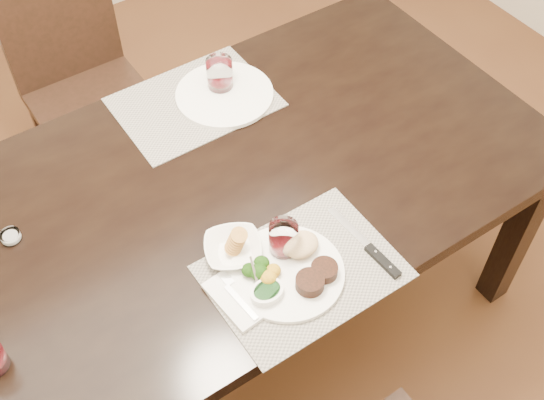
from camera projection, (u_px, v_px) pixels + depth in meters
ground_plane at (219, 330)px, 2.41m from camera, size 4.50×4.50×0.00m
dining_table at (205, 213)px, 1.90m from camera, size 2.00×1.00×0.75m
chair_far at (80, 77)px, 2.52m from camera, size 0.42×0.42×0.90m
placemat_near at (303, 271)px, 1.68m from camera, size 0.46×0.34×0.00m
placemat_far at (195, 102)px, 2.06m from camera, size 0.46×0.34×0.00m
dinner_plate at (292, 268)px, 1.66m from camera, size 0.28×0.28×0.05m
napkin_fork at (237, 298)px, 1.62m from camera, size 0.11×0.17×0.02m
steak_knife at (375, 253)px, 1.70m from camera, size 0.03×0.26×0.01m
cracker_bowl at (233, 249)px, 1.69m from camera, size 0.19×0.19×0.06m
sauce_ramekin at (267, 293)px, 1.61m from camera, size 0.08×0.13×0.07m
wine_glass_near at (283, 241)px, 1.68m from camera, size 0.07×0.07×0.10m
far_plate at (225, 94)px, 2.07m from camera, size 0.30×0.30×0.01m
wine_glass_far at (220, 77)px, 2.06m from camera, size 0.08×0.08×0.11m
salt_cellar at (11, 237)px, 1.73m from camera, size 0.05×0.05×0.02m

